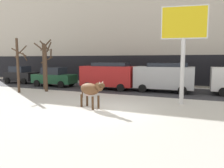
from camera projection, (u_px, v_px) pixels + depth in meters
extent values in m
plane|color=silver|center=(104.00, 110.00, 11.17)|extent=(120.00, 120.00, 0.00)
cube|color=#333338|center=(143.00, 90.00, 18.16)|extent=(60.00, 5.60, 0.01)
cube|color=beige|center=(159.00, 23.00, 23.46)|extent=(44.00, 6.00, 13.00)
cube|color=black|center=(152.00, 70.00, 21.23)|extent=(43.12, 0.10, 2.80)
ellipsoid|color=brown|center=(90.00, 89.00, 11.50)|extent=(1.52, 1.10, 0.64)
cylinder|color=#472D19|center=(98.00, 102.00, 11.36)|extent=(0.12, 0.12, 0.70)
cylinder|color=#472D19|center=(93.00, 103.00, 11.09)|extent=(0.12, 0.12, 0.70)
cylinder|color=#472D19|center=(87.00, 100.00, 12.06)|extent=(0.12, 0.12, 0.70)
cylinder|color=#472D19|center=(81.00, 101.00, 11.79)|extent=(0.12, 0.12, 0.70)
cylinder|color=brown|center=(99.00, 87.00, 10.94)|extent=(0.54, 0.43, 0.44)
ellipsoid|color=#472D19|center=(102.00, 85.00, 10.77)|extent=(0.50, 0.39, 0.28)
cone|color=beige|center=(103.00, 82.00, 10.86)|extent=(0.10, 0.13, 0.15)
cone|color=beige|center=(99.00, 82.00, 10.71)|extent=(0.10, 0.13, 0.15)
cylinder|color=#472D19|center=(82.00, 92.00, 12.00)|extent=(0.06, 0.06, 0.60)
ellipsoid|color=beige|center=(88.00, 94.00, 11.66)|extent=(0.35, 0.33, 0.20)
cylinder|color=silver|center=(182.00, 72.00, 12.36)|extent=(0.24, 0.24, 3.80)
cube|color=silver|center=(184.00, 23.00, 12.05)|extent=(2.51, 0.65, 1.82)
cube|color=yellow|center=(184.00, 22.00, 12.02)|extent=(2.39, 0.59, 1.70)
cube|color=black|center=(21.00, 76.00, 23.61)|extent=(3.54, 1.79, 0.90)
cube|color=#1E232D|center=(20.00, 69.00, 23.58)|extent=(1.84, 1.54, 0.64)
cylinder|color=black|center=(35.00, 80.00, 24.04)|extent=(0.65, 0.24, 0.64)
cylinder|color=black|center=(24.00, 81.00, 22.47)|extent=(0.65, 0.24, 0.64)
cylinder|color=black|center=(19.00, 79.00, 24.87)|extent=(0.65, 0.24, 0.64)
cylinder|color=black|center=(7.00, 81.00, 23.29)|extent=(0.65, 0.24, 0.64)
cube|color=#194C2D|center=(54.00, 79.00, 20.90)|extent=(4.24, 1.87, 0.84)
cube|color=#1E232D|center=(54.00, 71.00, 20.81)|extent=(2.04, 1.60, 0.68)
cylinder|color=black|center=(71.00, 83.00, 21.26)|extent=(0.65, 0.24, 0.64)
cylinder|color=black|center=(61.00, 84.00, 19.63)|extent=(0.65, 0.24, 0.64)
cylinder|color=black|center=(49.00, 82.00, 22.25)|extent=(0.65, 0.24, 0.64)
cylinder|color=black|center=(37.00, 83.00, 20.63)|extent=(0.65, 0.24, 0.64)
cube|color=red|center=(108.00, 76.00, 18.70)|extent=(4.65, 2.02, 1.70)
cube|color=#1E232D|center=(111.00, 64.00, 18.47)|extent=(3.04, 1.75, 0.30)
cylinder|color=black|center=(128.00, 85.00, 19.13)|extent=(0.65, 0.24, 0.64)
cylinder|color=black|center=(121.00, 88.00, 17.37)|extent=(0.65, 0.24, 0.64)
cylinder|color=black|center=(97.00, 84.00, 20.21)|extent=(0.65, 0.24, 0.64)
cylinder|color=black|center=(88.00, 86.00, 18.46)|extent=(0.65, 0.24, 0.64)
cube|color=#B7BABF|center=(164.00, 77.00, 17.18)|extent=(4.65, 2.02, 1.70)
cube|color=#1E232D|center=(168.00, 65.00, 16.96)|extent=(3.04, 1.75, 0.30)
cylinder|color=black|center=(184.00, 87.00, 17.61)|extent=(0.65, 0.24, 0.64)
cylinder|color=black|center=(182.00, 90.00, 15.86)|extent=(0.65, 0.24, 0.64)
cylinder|color=black|center=(148.00, 86.00, 18.70)|extent=(0.65, 0.24, 0.64)
cylinder|color=black|center=(142.00, 88.00, 16.94)|extent=(0.65, 0.24, 0.64)
cylinder|color=black|center=(221.00, 89.00, 16.83)|extent=(0.65, 0.24, 0.64)
cylinder|color=black|center=(223.00, 92.00, 15.08)|extent=(0.65, 0.24, 0.64)
cylinder|color=#282833|center=(104.00, 79.00, 23.24)|extent=(0.24, 0.24, 0.88)
cube|color=#232328|center=(104.00, 72.00, 23.16)|extent=(0.36, 0.22, 0.64)
sphere|color=#9E7051|center=(104.00, 68.00, 23.11)|extent=(0.20, 0.20, 0.20)
cylinder|color=#4C3828|center=(18.00, 66.00, 16.76)|extent=(0.20, 0.20, 4.21)
cylinder|color=#4C3828|center=(25.00, 57.00, 16.76)|extent=(0.67, 1.03, 0.64)
cylinder|color=#4C3828|center=(19.00, 52.00, 16.24)|extent=(0.60, 0.99, 0.64)
cylinder|color=#4C3828|center=(21.00, 52.00, 17.13)|extent=(1.06, 0.36, 0.99)
cylinder|color=#4C3828|center=(44.00, 67.00, 18.63)|extent=(0.25, 0.25, 3.95)
cylinder|color=#4C3828|center=(47.00, 60.00, 19.11)|extent=(1.14, 0.40, 0.63)
cylinder|color=#4C3828|center=(49.00, 47.00, 18.72)|extent=(0.95, 0.62, 0.84)
cylinder|color=#4C3828|center=(45.00, 46.00, 18.11)|extent=(0.58, 0.75, 0.85)
cylinder|color=#4C3828|center=(46.00, 68.00, 17.32)|extent=(0.25, 0.25, 3.76)
cylinder|color=#4C3828|center=(39.00, 47.00, 16.66)|extent=(1.17, 0.31, 0.71)
cylinder|color=#4C3828|center=(51.00, 53.00, 17.32)|extent=(0.71, 0.78, 0.70)
cylinder|color=#4C3828|center=(46.00, 45.00, 17.52)|extent=(0.85, 0.57, 0.96)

